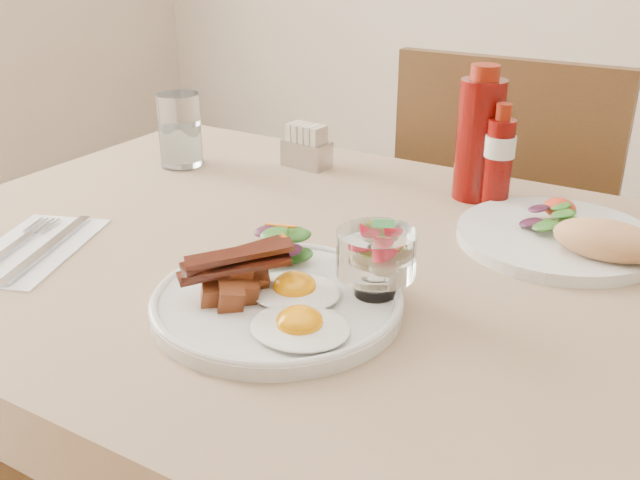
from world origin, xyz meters
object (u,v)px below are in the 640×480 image
Objects in this scene: table at (364,333)px; ketchup_bottle at (479,137)px; chair_far at (507,246)px; water_glass at (180,134)px; main_plate at (277,303)px; second_plate at (568,236)px; fruit_cup at (376,254)px; hot_sauce_bottle at (499,158)px; sugar_caddy at (307,148)px.

ketchup_bottle reaches higher than table.
water_glass is at bearing -136.38° from chair_far.
second_plate is (0.24, 0.33, 0.01)m from main_plate.
chair_far reaches higher than water_glass.
hot_sauce_bottle is (0.02, 0.37, 0.01)m from fruit_cup.
ketchup_bottle is at bearing -85.66° from chair_far.
hot_sauce_bottle reaches higher than sugar_caddy.
table is at bearing 72.08° from main_plate.
sugar_caddy is at bearing -128.78° from chair_far.
second_plate is 1.32× the size of ketchup_bottle.
chair_far is at bearing 93.69° from fruit_cup.
sugar_caddy is 0.68× the size of water_glass.
table is 1.43× the size of chair_far.
second_plate is 0.23m from ketchup_bottle.
second_plate is at bearing 44.87° from table.
chair_far is 10.47× the size of fruit_cup.
sugar_caddy is (-0.28, -0.35, 0.26)m from chair_far.
chair_far is 7.34× the size of water_glass.
sugar_caddy is (-0.33, 0.39, -0.03)m from fruit_cup.
second_plate is at bearing -35.64° from ketchup_bottle.
chair_far reaches higher than table.
hot_sauce_bottle reaches higher than second_plate.
sugar_caddy is (-0.35, 0.02, -0.04)m from hot_sauce_bottle.
main_plate is 0.51m from sugar_caddy.
hot_sauce_bottle is at bearing -31.49° from ketchup_bottle.
main_plate is 3.23× the size of sugar_caddy.
fruit_cup is (0.09, 0.06, 0.06)m from main_plate.
hot_sauce_bottle is at bearing 77.25° from table.
fruit_cup reaches higher than second_plate.
main_plate is (-0.04, -0.13, 0.10)m from table.
chair_far is at bearing 100.25° from hot_sauce_bottle.
hot_sauce_bottle is (-0.13, 0.10, 0.06)m from second_plate.
water_glass is (-0.47, -0.45, 0.28)m from chair_far.
fruit_cup is 0.56× the size of hot_sauce_bottle.
chair_far is at bearing 112.94° from second_plate.
second_plate is 2.13× the size of water_glass.
fruit_cup is 0.39m from ketchup_bottle.
ketchup_bottle is at bearing 81.33° from main_plate.
chair_far is 0.56m from second_plate.
main_plate reaches higher than table.
hot_sauce_bottle is at bearing 143.16° from second_plate.
fruit_cup is 0.43× the size of ketchup_bottle.
table is 10.50× the size of water_glass.
fruit_cup is at bearing 34.47° from main_plate.
chair_far is at bearing 94.34° from ketchup_bottle.
main_plate is 0.47m from ketchup_bottle.
sugar_caddy is at bearing -179.31° from ketchup_bottle.
ketchup_bottle is at bearing 85.33° from table.
sugar_caddy is (-0.24, 0.45, 0.03)m from main_plate.
second_plate is 1.71× the size of hot_sauce_bottle.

